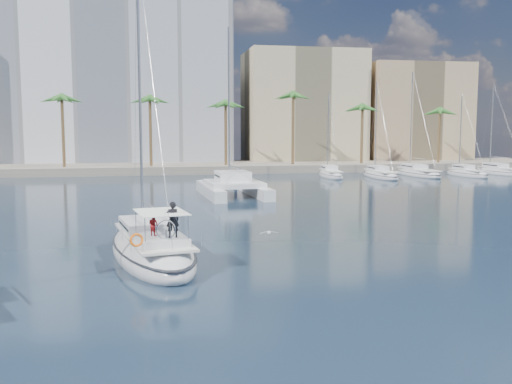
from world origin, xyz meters
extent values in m
plane|color=black|center=(0.00, 0.00, 0.00)|extent=(160.00, 160.00, 0.00)
cube|color=gray|center=(0.00, 61.00, 0.60)|extent=(120.00, 14.00, 1.20)
cube|color=white|center=(-12.00, 73.00, 14.00)|extent=(42.00, 16.00, 28.00)
cube|color=tan|center=(22.00, 70.00, 10.00)|extent=(20.00, 14.00, 20.00)
cube|color=tan|center=(42.00, 68.00, 9.00)|extent=(18.00, 12.00, 18.00)
cylinder|color=brown|center=(0.00, 57.00, 5.25)|extent=(0.44, 0.44, 10.50)
sphere|color=#2F6A27|center=(0.00, 57.00, 10.50)|extent=(3.60, 3.60, 3.60)
cylinder|color=brown|center=(34.00, 57.00, 5.25)|extent=(0.44, 0.44, 10.50)
sphere|color=#2F6A27|center=(34.00, 57.00, 10.50)|extent=(3.60, 3.60, 3.60)
ellipsoid|color=silver|center=(-4.59, 1.48, 0.36)|extent=(5.97, 12.40, 2.47)
ellipsoid|color=black|center=(-4.59, 1.48, 0.72)|extent=(6.03, 12.52, 0.18)
cube|color=silver|center=(-4.55, 1.25, 1.30)|extent=(4.33, 9.27, 0.12)
cube|color=silver|center=(-4.81, 2.60, 1.66)|extent=(3.24, 4.30, 0.60)
cube|color=black|center=(-4.81, 2.60, 1.68)|extent=(3.17, 3.86, 0.14)
cylinder|color=#B7BABF|center=(-5.06, 3.95, 9.16)|extent=(0.15, 0.15, 15.60)
cylinder|color=#B7BABF|center=(-4.61, 1.59, 2.86)|extent=(1.02, 4.74, 0.11)
cube|color=silver|center=(-4.11, -1.00, 1.54)|extent=(2.78, 3.35, 0.36)
cube|color=white|center=(-4.09, -1.11, 2.91)|extent=(2.78, 3.35, 0.04)
torus|color=silver|center=(-3.90, -2.12, 2.21)|extent=(0.95, 0.24, 0.96)
torus|color=#FF670D|center=(-5.24, -2.85, 1.91)|extent=(0.66, 0.31, 0.64)
imported|color=black|center=(-3.56, -1.55, 2.59)|extent=(0.68, 0.49, 1.75)
imported|color=#A2181A|center=(-4.47, -0.91, 2.26)|extent=(0.67, 0.66, 1.09)
cube|color=silver|center=(1.28, 28.28, 0.55)|extent=(1.95, 11.73, 1.10)
cube|color=silver|center=(5.91, 28.58, 0.55)|extent=(1.95, 11.73, 1.10)
cube|color=silver|center=(3.64, 27.85, 1.30)|extent=(5.64, 6.75, 0.50)
cube|color=silver|center=(3.60, 28.43, 2.00)|extent=(3.43, 3.70, 1.00)
cube|color=black|center=(3.60, 28.43, 2.05)|extent=(3.42, 3.24, 0.18)
cylinder|color=#B7BABF|center=(3.49, 30.18, 9.29)|extent=(0.18, 0.18, 15.57)
ellipsoid|color=silver|center=(2.45, 4.64, 0.60)|extent=(0.23, 0.44, 0.21)
sphere|color=silver|center=(2.45, 4.85, 0.62)|extent=(0.11, 0.11, 0.11)
cube|color=gray|center=(2.14, 4.64, 0.63)|extent=(0.50, 0.18, 0.12)
cube|color=gray|center=(2.76, 4.64, 0.63)|extent=(0.50, 0.18, 0.12)
camera|label=1|loc=(-4.49, -28.81, 7.04)|focal=40.00mm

